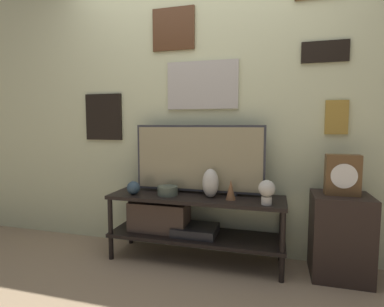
% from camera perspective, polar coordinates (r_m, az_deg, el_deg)
% --- Properties ---
extents(ground_plane, '(12.00, 12.00, 0.00)m').
position_cam_1_polar(ground_plane, '(2.48, -0.94, -21.91)').
color(ground_plane, '#997F60').
extents(wall_back, '(6.40, 0.08, 2.70)m').
position_cam_1_polar(wall_back, '(2.70, 2.17, 10.05)').
color(wall_back, beige).
rests_on(wall_back, ground_plane).
extents(media_console, '(1.45, 0.42, 0.55)m').
position_cam_1_polar(media_console, '(2.60, -2.04, -12.23)').
color(media_console, black).
rests_on(media_console, ground_plane).
extents(television, '(1.12, 0.05, 0.59)m').
position_cam_1_polar(television, '(2.55, 1.32, -0.97)').
color(television, '#333338').
rests_on(television, media_console).
extents(vase_slim_bronze, '(0.08, 0.08, 0.16)m').
position_cam_1_polar(vase_slim_bronze, '(2.38, 7.39, -6.83)').
color(vase_slim_bronze, brown).
rests_on(vase_slim_bronze, media_console).
extents(vase_urn_stoneware, '(0.13, 0.12, 0.23)m').
position_cam_1_polar(vase_urn_stoneware, '(2.44, 3.53, -5.65)').
color(vase_urn_stoneware, beige).
rests_on(vase_urn_stoneware, media_console).
extents(vase_round_glass, '(0.11, 0.11, 0.11)m').
position_cam_1_polar(vase_round_glass, '(2.60, -11.09, -6.43)').
color(vase_round_glass, '#2D4251').
rests_on(vase_round_glass, media_console).
extents(vase_wide_bowl, '(0.17, 0.17, 0.08)m').
position_cam_1_polar(vase_wide_bowl, '(2.53, -4.67, -7.07)').
color(vase_wide_bowl, '#4C5647').
rests_on(vase_wide_bowl, media_console).
extents(decorative_bust, '(0.12, 0.12, 0.18)m').
position_cam_1_polar(decorative_bust, '(2.29, 14.05, -6.82)').
color(decorative_bust, beige).
rests_on(decorative_bust, media_console).
extents(side_table, '(0.41, 0.37, 0.63)m').
position_cam_1_polar(side_table, '(2.57, 26.37, -13.89)').
color(side_table, black).
rests_on(side_table, ground_plane).
extents(mantel_clock, '(0.24, 0.11, 0.30)m').
position_cam_1_polar(mantel_clock, '(2.45, 26.75, -3.67)').
color(mantel_clock, brown).
rests_on(mantel_clock, side_table).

